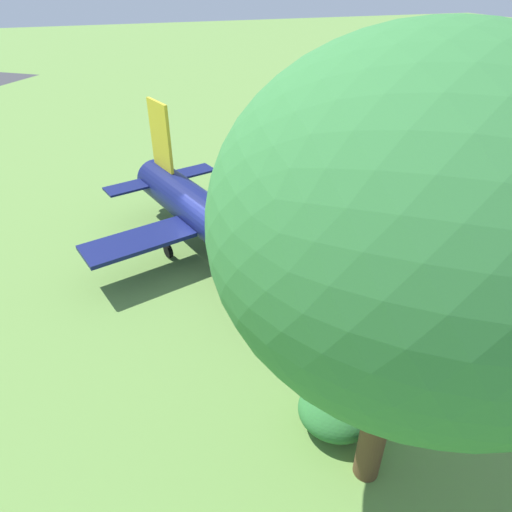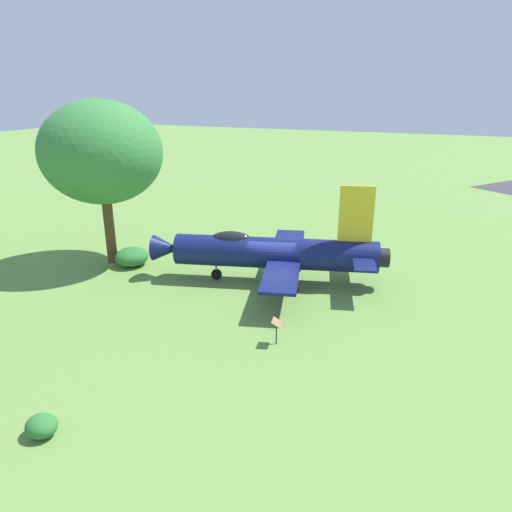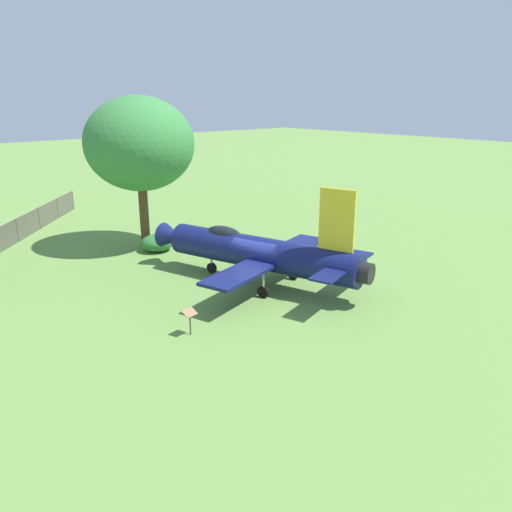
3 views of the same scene
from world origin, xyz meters
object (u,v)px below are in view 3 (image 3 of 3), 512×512
Objects in this scene: display_jet at (255,251)px; shade_tree at (139,144)px; shrub_near_fence at (157,243)px; info_plaque at (190,316)px.

shade_tree is (10.20, 0.89, 4.98)m from display_jet.
info_plaque is at bearing 155.26° from shrub_near_fence.
info_plaque is (-11.59, 5.34, 0.30)m from shrub_near_fence.
display_jet is at bearing -174.25° from shrub_near_fence.
display_jet is 1.32× the size of shade_tree.
display_jet is 6.91m from info_plaque.
shrub_near_fence is at bearing -179.51° from shade_tree.
shrub_near_fence is (8.71, 0.88, -1.23)m from display_jet.
info_plaque reaches higher than shrub_near_fence.
shade_tree is 4.63× the size of shrub_near_fence.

